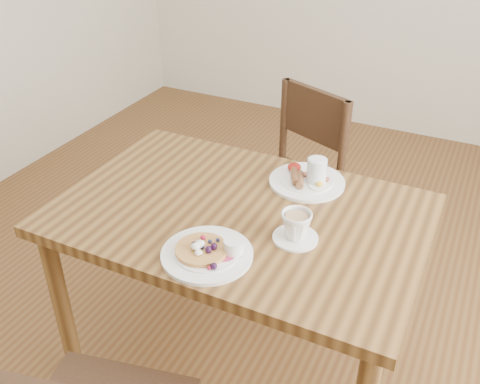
{
  "coord_description": "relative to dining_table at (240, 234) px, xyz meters",
  "views": [
    {
      "loc": [
        0.65,
        -1.32,
        1.73
      ],
      "look_at": [
        0.0,
        0.0,
        0.82
      ],
      "focal_mm": 40.0,
      "sensor_mm": 36.0,
      "label": 1
    }
  ],
  "objects": [
    {
      "name": "breakfast_plate",
      "position": [
        0.13,
        0.26,
        0.11
      ],
      "size": [
        0.27,
        0.27,
        0.04
      ],
      "color": "white",
      "rests_on": "dining_table"
    },
    {
      "name": "ground",
      "position": [
        0.0,
        0.0,
        -0.65
      ],
      "size": [
        5.0,
        5.0,
        0.0
      ],
      "primitive_type": "plane",
      "color": "#573318",
      "rests_on": "ground"
    },
    {
      "name": "water_glass",
      "position": [
        0.17,
        0.26,
        0.15
      ],
      "size": [
        0.07,
        0.07,
        0.1
      ],
      "primitive_type": "cylinder",
      "color": "silver",
      "rests_on": "dining_table"
    },
    {
      "name": "dining_table",
      "position": [
        0.0,
        0.0,
        0.0
      ],
      "size": [
        1.2,
        0.8,
        0.75
      ],
      "color": "brown",
      "rests_on": "ground"
    },
    {
      "name": "pancake_plate",
      "position": [
        0.02,
        -0.26,
        0.11
      ],
      "size": [
        0.27,
        0.27,
        0.06
      ],
      "color": "white",
      "rests_on": "dining_table"
    },
    {
      "name": "chair_far",
      "position": [
        -0.08,
        0.7,
        -0.16
      ],
      "size": [
        0.55,
        0.55,
        0.88
      ],
      "rotation": [
        0.0,
        0.0,
        2.75
      ],
      "color": "#382414",
      "rests_on": "ground"
    },
    {
      "name": "teacup_saucer",
      "position": [
        0.22,
        -0.07,
        0.14
      ],
      "size": [
        0.14,
        0.14,
        0.1
      ],
      "color": "white",
      "rests_on": "dining_table"
    }
  ]
}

